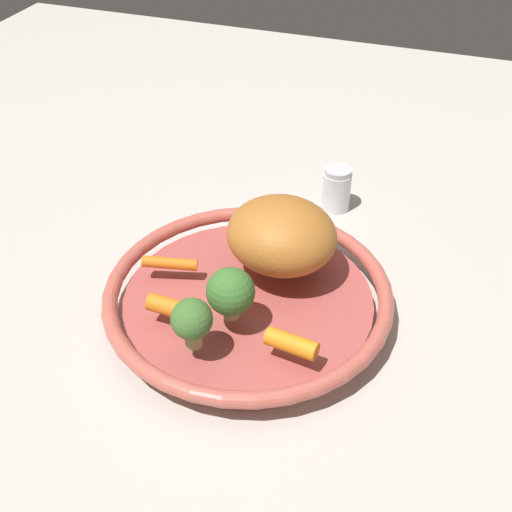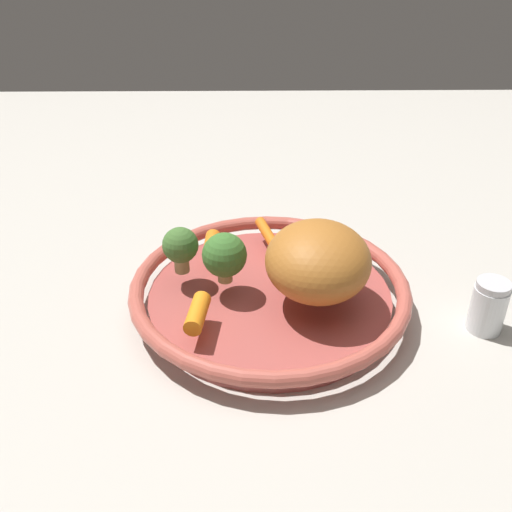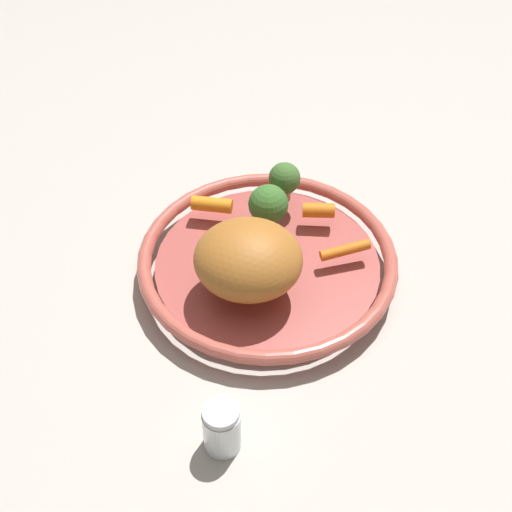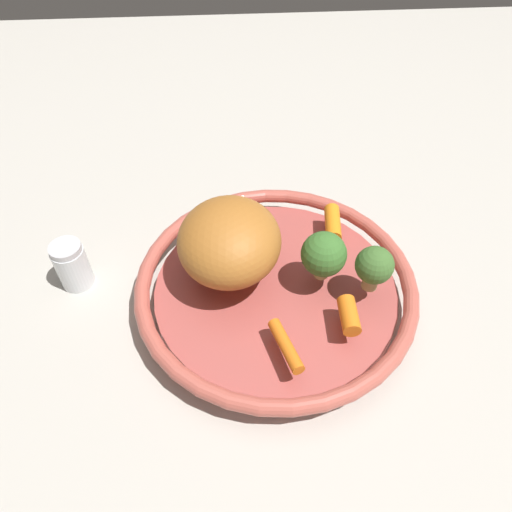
{
  "view_description": "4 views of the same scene",
  "coord_description": "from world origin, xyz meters",
  "px_view_note": "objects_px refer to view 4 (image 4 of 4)",
  "views": [
    {
      "loc": [
        0.55,
        0.2,
        0.55
      ],
      "look_at": [
        -0.03,
        0.0,
        0.07
      ],
      "focal_mm": 45.74,
      "sensor_mm": 36.0,
      "label": 1
    },
    {
      "loc": [
        0.02,
        0.61,
        0.46
      ],
      "look_at": [
        0.02,
        -0.01,
        0.07
      ],
      "focal_mm": 41.66,
      "sensor_mm": 36.0,
      "label": 2
    },
    {
      "loc": [
        -0.63,
        -0.0,
        0.68
      ],
      "look_at": [
        -0.03,
        0.01,
        0.06
      ],
      "focal_mm": 47.33,
      "sensor_mm": 36.0,
      "label": 3
    },
    {
      "loc": [
        -0.05,
        -0.37,
        0.49
      ],
      "look_at": [
        -0.02,
        0.01,
        0.07
      ],
      "focal_mm": 33.42,
      "sensor_mm": 36.0,
      "label": 4
    }
  ],
  "objects_px": {
    "baby_carrot_near_rim": "(349,315)",
    "salt_shaker": "(72,265)",
    "roast_chicken_piece": "(229,241)",
    "broccoli_floret_mid": "(374,266)",
    "serving_bowl": "(276,287)",
    "baby_carrot_left": "(333,223)",
    "baby_carrot_right": "(284,346)",
    "broccoli_floret_edge": "(324,255)"
  },
  "relations": [
    {
      "from": "serving_bowl",
      "to": "broccoli_floret_edge",
      "type": "bearing_deg",
      "value": 0.11
    },
    {
      "from": "roast_chicken_piece",
      "to": "baby_carrot_right",
      "type": "xyz_separation_m",
      "value": [
        0.05,
        -0.13,
        -0.04
      ]
    },
    {
      "from": "serving_bowl",
      "to": "salt_shaker",
      "type": "height_order",
      "value": "salt_shaker"
    },
    {
      "from": "baby_carrot_right",
      "to": "baby_carrot_left",
      "type": "distance_m",
      "value": 0.2
    },
    {
      "from": "serving_bowl",
      "to": "baby_carrot_left",
      "type": "bearing_deg",
      "value": 43.65
    },
    {
      "from": "serving_bowl",
      "to": "salt_shaker",
      "type": "distance_m",
      "value": 0.26
    },
    {
      "from": "salt_shaker",
      "to": "roast_chicken_piece",
      "type": "bearing_deg",
      "value": -6.23
    },
    {
      "from": "baby_carrot_right",
      "to": "broccoli_floret_edge",
      "type": "height_order",
      "value": "broccoli_floret_edge"
    },
    {
      "from": "baby_carrot_right",
      "to": "baby_carrot_near_rim",
      "type": "relative_size",
      "value": 1.52
    },
    {
      "from": "broccoli_floret_edge",
      "to": "salt_shaker",
      "type": "bearing_deg",
      "value": 171.71
    },
    {
      "from": "serving_bowl",
      "to": "broccoli_floret_mid",
      "type": "distance_m",
      "value": 0.13
    },
    {
      "from": "roast_chicken_piece",
      "to": "broccoli_floret_mid",
      "type": "height_order",
      "value": "roast_chicken_piece"
    },
    {
      "from": "serving_bowl",
      "to": "broccoli_floret_edge",
      "type": "distance_m",
      "value": 0.08
    },
    {
      "from": "serving_bowl",
      "to": "baby_carrot_right",
      "type": "height_order",
      "value": "baby_carrot_right"
    },
    {
      "from": "broccoli_floret_edge",
      "to": "salt_shaker",
      "type": "height_order",
      "value": "broccoli_floret_edge"
    },
    {
      "from": "baby_carrot_left",
      "to": "broccoli_floret_edge",
      "type": "distance_m",
      "value": 0.09
    },
    {
      "from": "roast_chicken_piece",
      "to": "baby_carrot_right",
      "type": "bearing_deg",
      "value": -67.02
    },
    {
      "from": "serving_bowl",
      "to": "broccoli_floret_edge",
      "type": "height_order",
      "value": "broccoli_floret_edge"
    },
    {
      "from": "baby_carrot_left",
      "to": "broccoli_floret_edge",
      "type": "xyz_separation_m",
      "value": [
        -0.03,
        -0.08,
        0.03
      ]
    },
    {
      "from": "roast_chicken_piece",
      "to": "salt_shaker",
      "type": "xyz_separation_m",
      "value": [
        -0.2,
        0.02,
        -0.05
      ]
    },
    {
      "from": "roast_chicken_piece",
      "to": "baby_carrot_left",
      "type": "distance_m",
      "value": 0.15
    },
    {
      "from": "baby_carrot_right",
      "to": "salt_shaker",
      "type": "distance_m",
      "value": 0.3
    },
    {
      "from": "baby_carrot_near_rim",
      "to": "broccoli_floret_mid",
      "type": "xyz_separation_m",
      "value": [
        0.04,
        0.05,
        0.03
      ]
    },
    {
      "from": "broccoli_floret_mid",
      "to": "salt_shaker",
      "type": "distance_m",
      "value": 0.38
    },
    {
      "from": "serving_bowl",
      "to": "salt_shaker",
      "type": "relative_size",
      "value": 5.14
    },
    {
      "from": "baby_carrot_right",
      "to": "baby_carrot_near_rim",
      "type": "bearing_deg",
      "value": 22.86
    },
    {
      "from": "roast_chicken_piece",
      "to": "baby_carrot_near_rim",
      "type": "bearing_deg",
      "value": -35.91
    },
    {
      "from": "roast_chicken_piece",
      "to": "baby_carrot_near_rim",
      "type": "height_order",
      "value": "roast_chicken_piece"
    },
    {
      "from": "roast_chicken_piece",
      "to": "baby_carrot_right",
      "type": "distance_m",
      "value": 0.14
    },
    {
      "from": "salt_shaker",
      "to": "broccoli_floret_mid",
      "type": "bearing_deg",
      "value": -10.44
    },
    {
      "from": "baby_carrot_left",
      "to": "baby_carrot_right",
      "type": "bearing_deg",
      "value": -115.02
    },
    {
      "from": "baby_carrot_right",
      "to": "broccoli_floret_edge",
      "type": "xyz_separation_m",
      "value": [
        0.06,
        0.1,
        0.03
      ]
    },
    {
      "from": "broccoli_floret_mid",
      "to": "broccoli_floret_edge",
      "type": "xyz_separation_m",
      "value": [
        -0.06,
        0.02,
        0.0
      ]
    },
    {
      "from": "baby_carrot_left",
      "to": "salt_shaker",
      "type": "distance_m",
      "value": 0.34
    },
    {
      "from": "baby_carrot_near_rim",
      "to": "salt_shaker",
      "type": "distance_m",
      "value": 0.35
    },
    {
      "from": "salt_shaker",
      "to": "broccoli_floret_edge",
      "type": "bearing_deg",
      "value": -8.29
    },
    {
      "from": "serving_bowl",
      "to": "baby_carrot_right",
      "type": "relative_size",
      "value": 5.17
    },
    {
      "from": "salt_shaker",
      "to": "baby_carrot_near_rim",
      "type": "bearing_deg",
      "value": -19.23
    },
    {
      "from": "broccoli_floret_mid",
      "to": "broccoli_floret_edge",
      "type": "relative_size",
      "value": 0.94
    },
    {
      "from": "serving_bowl",
      "to": "baby_carrot_near_rim",
      "type": "xyz_separation_m",
      "value": [
        0.07,
        -0.07,
        0.03
      ]
    },
    {
      "from": "broccoli_floret_mid",
      "to": "salt_shaker",
      "type": "relative_size",
      "value": 0.89
    },
    {
      "from": "broccoli_floret_edge",
      "to": "broccoli_floret_mid",
      "type": "bearing_deg",
      "value": -21.97
    }
  ]
}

